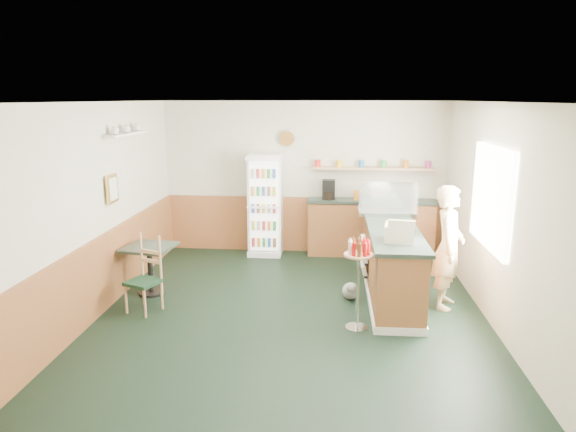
# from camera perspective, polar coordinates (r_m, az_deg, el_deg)

# --- Properties ---
(ground) EXTENTS (6.00, 6.00, 0.00)m
(ground) POSITION_cam_1_polar(r_m,az_deg,el_deg) (6.70, 0.22, -11.21)
(ground) COLOR black
(ground) RESTS_ON ground
(room_envelope) EXTENTS (5.04, 6.02, 2.72)m
(room_envelope) POSITION_cam_1_polar(r_m,az_deg,el_deg) (6.97, -1.14, 2.89)
(room_envelope) COLOR beige
(room_envelope) RESTS_ON ground
(service_counter) EXTENTS (0.68, 3.01, 1.01)m
(service_counter) POSITION_cam_1_polar(r_m,az_deg,el_deg) (7.57, 11.18, -4.84)
(service_counter) COLOR #A55F35
(service_counter) RESTS_ON ground
(back_counter) EXTENTS (2.24, 0.42, 1.69)m
(back_counter) POSITION_cam_1_polar(r_m,az_deg,el_deg) (9.18, 9.08, -1.04)
(back_counter) COLOR #A55F35
(back_counter) RESTS_ON ground
(drinks_fridge) EXTENTS (0.59, 0.52, 1.79)m
(drinks_fridge) POSITION_cam_1_polar(r_m,az_deg,el_deg) (9.09, -2.55, 1.24)
(drinks_fridge) COLOR white
(drinks_fridge) RESTS_ON ground
(display_case) EXTENTS (0.86, 0.45, 0.49)m
(display_case) POSITION_cam_1_polar(r_m,az_deg,el_deg) (7.93, 11.00, 1.91)
(display_case) COLOR silver
(display_case) RESTS_ON service_counter
(cash_register) EXTENTS (0.41, 0.43, 0.21)m
(cash_register) POSITION_cam_1_polar(r_m,az_deg,el_deg) (6.51, 12.27, -1.83)
(cash_register) COLOR beige
(cash_register) RESTS_ON service_counter
(shopkeeper) EXTENTS (0.54, 0.64, 1.65)m
(shopkeeper) POSITION_cam_1_polar(r_m,az_deg,el_deg) (7.09, 17.39, -3.34)
(shopkeeper) COLOR tan
(shopkeeper) RESTS_ON ground
(condiment_stand) EXTENTS (0.35, 0.35, 1.11)m
(condiment_stand) POSITION_cam_1_polar(r_m,az_deg,el_deg) (6.18, 7.82, -5.84)
(condiment_stand) COLOR silver
(condiment_stand) RESTS_ON ground
(newspaper_rack) EXTENTS (0.09, 0.46, 0.54)m
(newspaper_rack) POSITION_cam_1_polar(r_m,az_deg,el_deg) (7.58, 8.46, -4.41)
(newspaper_rack) COLOR black
(newspaper_rack) RESTS_ON ground
(cafe_table) EXTENTS (0.73, 0.73, 0.71)m
(cafe_table) POSITION_cam_1_polar(r_m,az_deg,el_deg) (7.55, -15.11, -4.77)
(cafe_table) COLOR black
(cafe_table) RESTS_ON ground
(cafe_chair) EXTENTS (0.49, 0.50, 1.01)m
(cafe_chair) POSITION_cam_1_polar(r_m,az_deg,el_deg) (7.03, -15.62, -5.91)
(cafe_chair) COLOR black
(cafe_chair) RESTS_ON ground
(dog_doorstop) EXTENTS (0.23, 0.30, 0.28)m
(dog_doorstop) POSITION_cam_1_polar(r_m,az_deg,el_deg) (7.26, 6.98, -8.21)
(dog_doorstop) COLOR gray
(dog_doorstop) RESTS_ON ground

